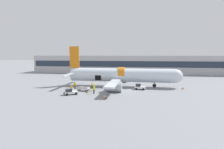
{
  "coord_description": "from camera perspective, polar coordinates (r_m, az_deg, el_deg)",
  "views": [
    {
      "loc": [
        2.3,
        -45.0,
        8.94
      ],
      "look_at": [
        -5.52,
        3.26,
        3.52
      ],
      "focal_mm": 28.0,
      "sensor_mm": 36.0,
      "label": 1
    }
  ],
  "objects": [
    {
      "name": "ground_plane",
      "position": [
        45.93,
        6.18,
        -4.93
      ],
      "size": [
        500.0,
        500.0,
        0.0
      ],
      "primitive_type": "plane",
      "color": "gray"
    },
    {
      "name": "terminal_strip",
      "position": [
        87.89,
        7.71,
        3.29
      ],
      "size": [
        102.87,
        12.01,
        8.73
      ],
      "color": "#B2B2B7",
      "rests_on": "ground_plane"
    },
    {
      "name": "airplane",
      "position": [
        50.05,
        2.7,
        -0.35
      ],
      "size": [
        33.7,
        29.51,
        11.53
      ],
      "color": "silver",
      "rests_on": "ground_plane"
    },
    {
      "name": "baggage_tug_lead",
      "position": [
        41.01,
        -13.44,
        -5.61
      ],
      "size": [
        3.4,
        2.9,
        1.31
      ],
      "color": "white",
      "rests_on": "ground_plane"
    },
    {
      "name": "baggage_tug_mid",
      "position": [
        46.22,
        8.98,
        -4.1
      ],
      "size": [
        2.96,
        2.01,
        1.5
      ],
      "color": "white",
      "rests_on": "ground_plane"
    },
    {
      "name": "baggage_cart_loading",
      "position": [
        44.71,
        -9.47,
        -4.59
      ],
      "size": [
        4.15,
        2.09,
        1.1
      ],
      "color": "silver",
      "rests_on": "ground_plane"
    },
    {
      "name": "ground_crew_loader_a",
      "position": [
        41.07,
        -5.92,
        -4.9
      ],
      "size": [
        0.59,
        0.59,
        1.85
      ],
      "color": "#2D2D33",
      "rests_on": "ground_plane"
    },
    {
      "name": "ground_crew_loader_b",
      "position": [
        44.44,
        -13.09,
        -4.3
      ],
      "size": [
        0.51,
        0.56,
        1.66
      ],
      "color": "#1E2338",
      "rests_on": "ground_plane"
    },
    {
      "name": "ground_crew_driver",
      "position": [
        47.65,
        -12.0,
        -3.43
      ],
      "size": [
        0.59,
        0.59,
        1.86
      ],
      "color": "#2D2D33",
      "rests_on": "ground_plane"
    },
    {
      "name": "ground_crew_supervisor",
      "position": [
        44.23,
        -5.81,
        -4.15
      ],
      "size": [
        0.54,
        0.59,
        1.76
      ],
      "color": "#2D2D33",
      "rests_on": "ground_plane"
    },
    {
      "name": "ground_crew_helper",
      "position": [
        47.01,
        -6.52,
        -3.56
      ],
      "size": [
        0.54,
        0.56,
        1.72
      ],
      "color": "black",
      "rests_on": "ground_plane"
    },
    {
      "name": "suitcase_on_tarmac_upright",
      "position": [
        42.4,
        -8.15,
        -5.57
      ],
      "size": [
        0.53,
        0.38,
        0.6
      ],
      "color": "olive",
      "rests_on": "ground_plane"
    },
    {
      "name": "safety_cone_nose",
      "position": [
        50.04,
        22.12,
        -4.06
      ],
      "size": [
        0.64,
        0.64,
        0.69
      ],
      "color": "black",
      "rests_on": "ground_plane"
    },
    {
      "name": "safety_cone_engine_left",
      "position": [
        36.44,
        -2.17,
        -7.3
      ],
      "size": [
        0.6,
        0.6,
        0.77
      ],
      "color": "black",
      "rests_on": "ground_plane"
    }
  ]
}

